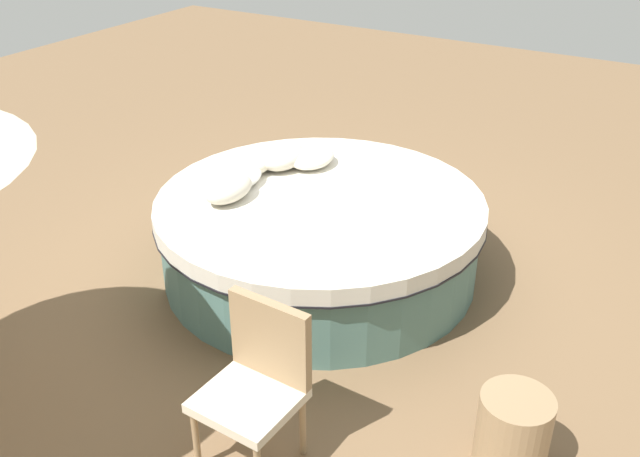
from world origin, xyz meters
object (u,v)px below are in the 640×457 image
at_px(throw_pillow_0, 311,157).
at_px(throw_pillow_2, 253,164).
at_px(side_table, 513,431).
at_px(throw_pillow_4, 228,188).
at_px(patio_chair, 258,375).
at_px(round_bed, 320,235).
at_px(throw_pillow_1, 282,156).
at_px(throw_pillow_3, 235,177).

distance_m(throw_pillow_0, throw_pillow_2, 0.51).
bearing_deg(throw_pillow_2, throw_pillow_0, -40.58).
bearing_deg(side_table, throw_pillow_4, 72.09).
bearing_deg(patio_chair, round_bed, -66.44).
relative_size(throw_pillow_2, patio_chair, 0.55).
bearing_deg(patio_chair, throw_pillow_0, -62.31).
bearing_deg(throw_pillow_1, patio_chair, -149.59).
relative_size(throw_pillow_2, side_table, 1.14).
bearing_deg(throw_pillow_4, throw_pillow_2, 14.09).
xyz_separation_m(throw_pillow_3, patio_chair, (-1.73, -1.44, -0.19)).
bearing_deg(patio_chair, throw_pillow_3, -47.48).
height_order(round_bed, throw_pillow_0, throw_pillow_0).
bearing_deg(throw_pillow_4, side_table, -107.91).
relative_size(round_bed, throw_pillow_3, 5.01).
bearing_deg(throw_pillow_0, throw_pillow_1, 129.10).
height_order(throw_pillow_1, patio_chair, patio_chair).
distance_m(round_bed, side_table, 2.35).
xyz_separation_m(throw_pillow_1, side_table, (-1.59, -2.60, -0.54)).
distance_m(throw_pillow_0, throw_pillow_1, 0.25).
bearing_deg(throw_pillow_1, throw_pillow_4, 179.26).
relative_size(throw_pillow_0, throw_pillow_3, 0.89).
xyz_separation_m(throw_pillow_0, throw_pillow_1, (-0.16, 0.20, 0.02)).
relative_size(throw_pillow_0, side_table, 0.99).
distance_m(throw_pillow_2, side_table, 3.10).
height_order(throw_pillow_3, side_table, throw_pillow_3).
distance_m(throw_pillow_2, throw_pillow_4, 0.53).
bearing_deg(patio_chair, side_table, -150.68).
distance_m(throw_pillow_3, throw_pillow_4, 0.27).
bearing_deg(throw_pillow_1, side_table, -121.46).
xyz_separation_m(throw_pillow_2, throw_pillow_4, (-0.51, -0.13, 0.01)).
relative_size(throw_pillow_2, throw_pillow_4, 1.15).
bearing_deg(throw_pillow_3, side_table, -111.67).
distance_m(patio_chair, side_table, 1.47).
height_order(throw_pillow_1, throw_pillow_2, throw_pillow_1).
xyz_separation_m(patio_chair, side_table, (0.64, -1.29, -0.32)).
xyz_separation_m(throw_pillow_2, throw_pillow_3, (-0.27, -0.01, -0.01)).
distance_m(round_bed, throw_pillow_2, 0.86).
bearing_deg(throw_pillow_0, round_bed, -142.33).
bearing_deg(throw_pillow_1, throw_pillow_2, 149.06).
xyz_separation_m(throw_pillow_0, patio_chair, (-2.39, -1.11, -0.20)).
relative_size(round_bed, patio_chair, 2.69).
distance_m(throw_pillow_1, patio_chair, 2.60).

